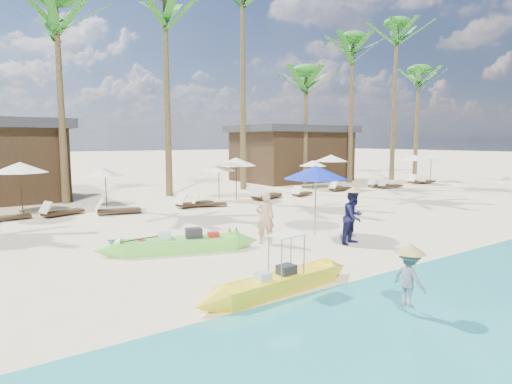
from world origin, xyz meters
TOP-DOWN VIEW (x-y plane):
  - ground at (0.00, 0.00)m, footprint 240.00×240.00m
  - wet_sand_strip at (0.00, -5.00)m, footprint 240.00×4.50m
  - green_canoe at (-2.59, 2.15)m, footprint 5.06×1.96m
  - yellow_canoe at (-2.20, -2.06)m, footprint 4.69×0.84m
  - tourist at (0.03, 1.59)m, footprint 0.70×0.59m
  - vendor_green at (2.25, 0.02)m, footprint 0.93×0.79m
  - vendor_yellow at (-1.01, -4.35)m, footprint 0.43×0.70m
  - blue_umbrella at (2.15, 1.65)m, footprint 2.18×2.18m
  - resort_parasol_4 at (-5.60, 11.35)m, footprint 2.22×2.22m
  - lounger_4_left at (-6.32, 10.48)m, footprint 1.68×0.64m
  - lounger_4_right at (-4.32, 10.39)m, footprint 1.86×1.12m
  - resort_parasol_5 at (-2.07, 11.58)m, footprint 1.83×1.83m
  - lounger_5_left at (-2.24, 9.51)m, footprint 1.98×1.03m
  - resort_parasol_6 at (3.79, 11.13)m, footprint 1.86×1.86m
  - lounger_6_left at (1.37, 9.43)m, footprint 2.01×0.95m
  - lounger_6_right at (2.03, 9.13)m, footprint 1.70×1.01m
  - resort_parasol_7 at (4.55, 10.58)m, footprint 2.20×2.20m
  - lounger_7_left at (5.84, 9.65)m, footprint 2.06×1.11m
  - lounger_7_right at (6.02, 9.99)m, footprint 2.04×0.97m
  - resort_parasol_8 at (11.17, 11.80)m, footprint 1.83×1.83m
  - lounger_8_left at (8.37, 9.63)m, footprint 1.69×1.01m
  - resort_parasol_9 at (12.34, 11.35)m, footprint 2.19×2.19m
  - lounger_9_left at (11.95, 10.13)m, footprint 1.75×0.57m
  - lounger_9_right at (15.64, 10.22)m, footprint 1.68×0.55m
  - resort_parasol_10 at (19.96, 10.48)m, footprint 2.06×2.06m
  - lounger_10_left at (15.82, 9.35)m, footprint 1.85×0.68m
  - lounger_10_right at (20.06, 10.21)m, footprint 1.92×0.64m
  - resort_parasol_11 at (22.97, 11.08)m, footprint 1.98×1.98m
  - lounger_11_left at (20.66, 9.86)m, footprint 1.82×0.75m
  - palm_3 at (-3.36, 14.27)m, footprint 2.08×2.08m
  - palm_4 at (2.15, 14.01)m, footprint 2.08×2.08m
  - palm_5 at (7.45, 14.38)m, footprint 2.08×2.08m
  - palm_6 at (12.84, 14.52)m, footprint 2.08×2.08m
  - palm_7 at (16.57, 13.68)m, footprint 2.08×2.08m
  - palm_8 at (21.07, 13.33)m, footprint 2.08×2.08m
  - palm_9 at (26.21, 14.81)m, footprint 2.08×2.08m
  - pavilion_east at (14.00, 17.50)m, footprint 8.80×6.60m

SIDE VIEW (x-z plane):
  - ground at x=0.00m, z-range 0.00..0.00m
  - wet_sand_strip at x=0.00m, z-range 0.00..0.01m
  - lounger_8_left at x=8.37m, z-range -0.09..0.46m
  - lounger_6_right at x=2.03m, z-range -0.09..0.46m
  - lounger_4_left at x=-6.32m, z-range -0.09..0.46m
  - lounger_9_right at x=15.64m, z-range -0.09..0.47m
  - lounger_9_left at x=11.95m, z-range -0.10..0.49m
  - yellow_canoe at x=-2.20m, z-range -0.41..0.81m
  - lounger_11_left at x=20.66m, z-range -0.10..0.50m
  - lounger_4_right at x=-4.32m, z-range -0.10..0.51m
  - lounger_10_left at x=15.82m, z-range -0.10..0.51m
  - lounger_5_left at x=-2.24m, z-range -0.11..0.54m
  - lounger_10_right at x=20.06m, z-range -0.11..0.54m
  - lounger_6_left at x=1.37m, z-range -0.11..0.55m
  - lounger_7_right at x=6.02m, z-range -0.11..0.56m
  - green_canoe at x=-2.59m, z-range -0.11..0.56m
  - lounger_7_left at x=5.84m, z-range -0.11..0.56m
  - vendor_yellow at x=-1.01m, z-range 0.18..1.22m
  - tourist at x=0.03m, z-range 0.00..1.62m
  - vendor_green at x=2.25m, z-range 0.00..1.68m
  - resort_parasol_8 at x=11.17m, z-range 0.76..2.65m
  - resort_parasol_5 at x=-2.07m, z-range 0.76..2.65m
  - resort_parasol_6 at x=3.79m, z-range 0.77..2.68m
  - resort_parasol_11 at x=22.97m, z-range 0.82..2.86m
  - resort_parasol_10 at x=19.96m, z-range 0.85..2.97m
  - resort_parasol_9 at x=12.34m, z-range 0.90..3.15m
  - resort_parasol_7 at x=4.55m, z-range 0.91..3.18m
  - resort_parasol_4 at x=-5.60m, z-range 0.92..3.20m
  - blue_umbrella at x=2.15m, z-range 0.95..3.30m
  - pavilion_east at x=14.00m, z-range 0.05..4.35m
  - palm_6 at x=12.84m, z-range 2.79..11.31m
  - palm_9 at x=26.21m, z-range 3.14..12.97m
  - palm_3 at x=-3.36m, z-range 3.32..13.83m
  - palm_7 at x=16.57m, z-range 3.46..14.53m
  - palm_4 at x=2.15m, z-range 3.60..15.30m
  - palm_8 at x=21.07m, z-range 3.83..16.53m
  - palm_5 at x=7.45m, z-range 4.02..17.62m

